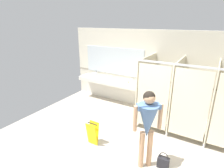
% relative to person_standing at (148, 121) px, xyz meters
% --- Properties ---
extents(ground_plane, '(7.06, 6.35, 0.10)m').
position_rel_person_standing_xyz_m(ground_plane, '(-0.53, -0.11, -1.14)').
color(ground_plane, '#B2A899').
extents(wall_back, '(7.06, 0.12, 2.70)m').
position_rel_person_standing_xyz_m(wall_back, '(-0.53, 2.82, 0.25)').
color(wall_back, beige).
rests_on(wall_back, ground_plane).
extents(wall_back_tile_band, '(7.06, 0.01, 0.06)m').
position_rel_person_standing_xyz_m(wall_back_tile_band, '(-0.53, 2.76, -0.04)').
color(wall_back_tile_band, '#9E937F').
rests_on(wall_back_tile_band, wall_back).
extents(vanity_counter, '(2.51, 0.58, 1.00)m').
position_rel_person_standing_xyz_m(vanity_counter, '(-2.39, 2.55, -0.45)').
color(vanity_counter, silver).
rests_on(vanity_counter, ground_plane).
extents(mirror_panel, '(2.41, 0.02, 1.00)m').
position_rel_person_standing_xyz_m(mirror_panel, '(-2.39, 2.75, 0.44)').
color(mirror_panel, silver).
rests_on(mirror_panel, wall_back).
extents(bathroom_stalls, '(2.80, 1.50, 2.02)m').
position_rel_person_standing_xyz_m(bathroom_stalls, '(0.58, 1.79, -0.04)').
color(bathroom_stalls, beige).
rests_on(bathroom_stalls, ground_plane).
extents(person_standing, '(0.56, 0.56, 1.72)m').
position_rel_person_standing_xyz_m(person_standing, '(0.00, 0.00, 0.00)').
color(person_standing, tan).
rests_on(person_standing, ground_plane).
extents(handbag, '(0.24, 0.12, 0.38)m').
position_rel_person_standing_xyz_m(handbag, '(0.36, 0.14, -0.96)').
color(handbag, black).
rests_on(handbag, ground_plane).
extents(soap_dispenser, '(0.07, 0.07, 0.20)m').
position_rel_person_standing_xyz_m(soap_dispenser, '(-3.12, 2.63, -0.13)').
color(soap_dispenser, white).
rests_on(soap_dispenser, vanity_counter).
extents(paper_cup, '(0.07, 0.07, 0.09)m').
position_rel_person_standing_xyz_m(paper_cup, '(-1.59, 2.42, -0.17)').
color(paper_cup, beige).
rests_on(paper_cup, vanity_counter).
extents(wet_floor_sign, '(0.28, 0.19, 0.60)m').
position_rel_person_standing_xyz_m(wet_floor_sign, '(-1.38, 0.01, -0.78)').
color(wet_floor_sign, yellow).
rests_on(wet_floor_sign, ground_plane).
extents(floor_drain_cover, '(0.14, 0.14, 0.01)m').
position_rel_person_standing_xyz_m(floor_drain_cover, '(-0.17, -0.10, -1.09)').
color(floor_drain_cover, '#B7BABF').
rests_on(floor_drain_cover, ground_plane).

